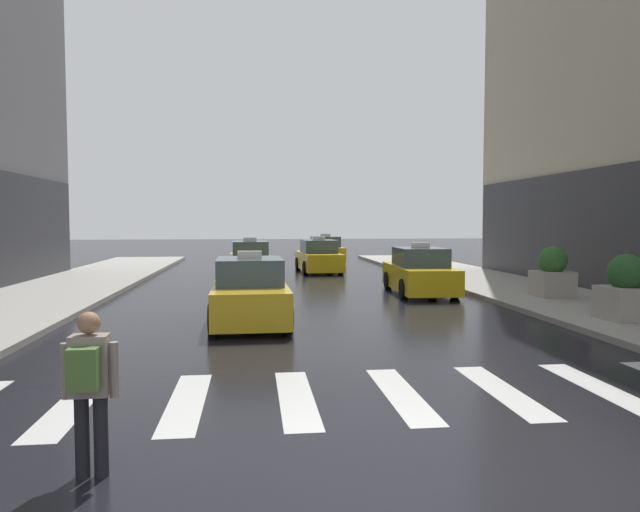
# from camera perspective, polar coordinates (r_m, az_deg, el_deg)

# --- Properties ---
(ground_plane) EXTENTS (160.00, 160.00, 0.00)m
(ground_plane) POSITION_cam_1_polar(r_m,az_deg,el_deg) (5.87, 8.16, -22.13)
(ground_plane) COLOR black
(crosswalk_markings) EXTENTS (11.30, 2.80, 0.01)m
(crosswalk_markings) POSITION_cam_1_polar(r_m,az_deg,el_deg) (8.61, 2.91, -13.64)
(crosswalk_markings) COLOR silver
(crosswalk_markings) RESTS_ON ground
(taxi_lead) EXTENTS (2.00, 4.58, 1.80)m
(taxi_lead) POSITION_cam_1_polar(r_m,az_deg,el_deg) (14.62, -6.96, -3.71)
(taxi_lead) COLOR gold
(taxi_lead) RESTS_ON ground
(taxi_second) EXTENTS (2.07, 4.61, 1.80)m
(taxi_second) POSITION_cam_1_polar(r_m,az_deg,el_deg) (20.57, 9.82, -1.67)
(taxi_second) COLOR yellow
(taxi_second) RESTS_ON ground
(taxi_third) EXTENTS (2.08, 4.61, 1.80)m
(taxi_third) POSITION_cam_1_polar(r_m,az_deg,el_deg) (27.16, -6.94, -0.43)
(taxi_third) COLOR gold
(taxi_third) RESTS_ON ground
(taxi_fourth) EXTENTS (2.12, 4.63, 1.80)m
(taxi_fourth) POSITION_cam_1_polar(r_m,az_deg,el_deg) (28.96, -0.15, -0.17)
(taxi_fourth) COLOR yellow
(taxi_fourth) RESTS_ON ground
(taxi_fifth) EXTENTS (2.07, 4.60, 1.80)m
(taxi_fifth) POSITION_cam_1_polar(r_m,az_deg,el_deg) (35.89, 0.51, 0.52)
(taxi_fifth) COLOR yellow
(taxi_fifth) RESTS_ON ground
(pedestrian_with_backpack) EXTENTS (0.55, 0.43, 1.65)m
(pedestrian_with_backpack) POSITION_cam_1_polar(r_m,az_deg,el_deg) (6.18, -21.85, -11.42)
(pedestrian_with_backpack) COLOR black
(pedestrian_with_backpack) RESTS_ON ground
(planter_near_corner) EXTENTS (1.10, 1.10, 1.60)m
(planter_near_corner) POSITION_cam_1_polar(r_m,az_deg,el_deg) (15.85, 28.01, -2.99)
(planter_near_corner) COLOR #A8A399
(planter_near_corner) RESTS_ON curb_right
(planter_mid_block) EXTENTS (1.10, 1.10, 1.60)m
(planter_mid_block) POSITION_cam_1_polar(r_m,az_deg,el_deg) (19.86, 22.00, -1.63)
(planter_mid_block) COLOR #A8A399
(planter_mid_block) RESTS_ON curb_right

